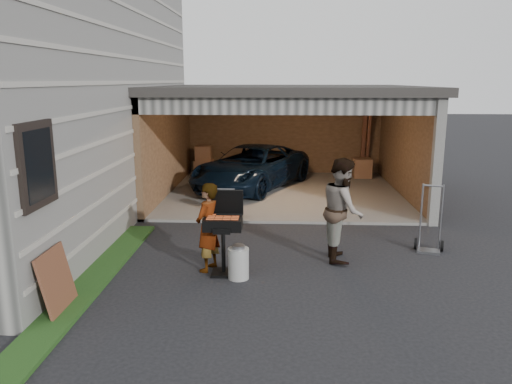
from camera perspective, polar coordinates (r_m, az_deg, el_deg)
ground at (r=7.58m, az=-2.11°, el=-11.07°), size 80.00×80.00×0.00m
groundcover_strip at (r=7.22m, az=-21.41°, el=-12.98°), size 0.50×8.00×0.06m
garage at (r=13.75m, az=3.39°, el=7.74°), size 6.80×6.30×2.90m
minivan at (r=14.05m, az=-0.50°, el=2.63°), size 3.61×4.73×1.19m
woman at (r=8.09m, az=-5.54°, el=-4.04°), size 0.52×0.62×1.46m
man at (r=8.65m, az=9.86°, el=-1.97°), size 0.68×0.87×1.78m
bbq_grill at (r=7.91m, az=-3.76°, el=-3.88°), size 0.60×0.53×1.34m
propane_tank at (r=7.88m, az=-2.01°, el=-8.16°), size 0.36×0.36×0.49m
plywood_panel at (r=7.24m, az=-21.80°, el=-9.48°), size 0.22×0.78×0.86m
hand_truck at (r=9.63m, az=19.19°, el=-5.04°), size 0.54×0.48×1.23m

